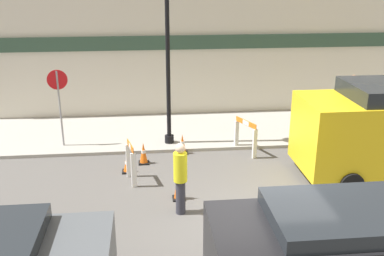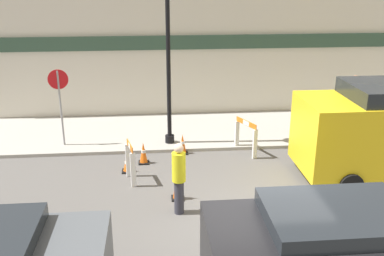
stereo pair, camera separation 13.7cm
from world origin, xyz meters
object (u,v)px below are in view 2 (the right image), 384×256
Objects in this scene: stop_sign at (60,95)px; parked_car_1 at (334,248)px; person_worker at (179,176)px; person_pedestrian at (353,99)px; streetlamp_post at (168,21)px.

stop_sign is 9.33m from parked_car_1.
person_worker is at bearing 119.78° from stop_sign.
stop_sign reaches higher than parked_car_1.
stop_sign reaches higher than person_worker.
person_pedestrian is 0.43× the size of parked_car_1.
person_worker is (3.33, -4.33, -0.77)m from stop_sign.
person_pedestrian is (9.69, 0.95, -0.62)m from stop_sign.
person_pedestrian is 9.22m from parked_car_1.
stop_sign reaches higher than person_pedestrian.
parked_car_1 is at bearing -129.23° from person_worker.
person_worker is (0.03, -4.23, -2.94)m from streetlamp_post.
person_worker is 0.94× the size of person_pedestrian.
person_worker is at bearing 127.91° from parked_car_1.
streetlamp_post reaches higher than parked_car_1.
streetlamp_post is 8.18m from parked_car_1.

